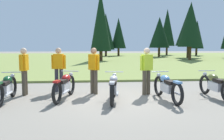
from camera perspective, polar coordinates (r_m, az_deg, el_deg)
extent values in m
plane|color=gray|center=(7.71, 0.40, -7.13)|extent=(140.00, 140.00, 0.00)
cube|color=olive|center=(33.17, -3.90, 2.93)|extent=(80.00, 44.00, 0.10)
cylinder|color=#47331E|center=(43.58, 19.88, 4.10)|extent=(0.36, 0.36, 1.33)
cone|color=black|center=(43.61, 20.02, 8.14)|extent=(2.38, 2.38, 4.83)
cylinder|color=#47331E|center=(36.89, 11.40, 4.20)|extent=(0.36, 0.36, 1.49)
cone|color=black|center=(36.94, 11.50, 8.99)|extent=(3.13, 3.13, 4.69)
cylinder|color=#47331E|center=(25.89, -2.72, 3.32)|extent=(0.36, 0.36, 1.19)
cone|color=black|center=(26.01, -2.76, 11.86)|extent=(2.29, 2.29, 6.54)
cylinder|color=#47331E|center=(44.54, 13.20, 4.61)|extent=(0.36, 0.36, 1.77)
cone|color=black|center=(44.66, 13.33, 10.06)|extent=(2.81, 2.81, 6.72)
cylinder|color=#47331E|center=(34.36, 18.04, 4.16)|extent=(0.36, 0.36, 1.79)
cone|color=black|center=(34.45, 18.23, 10.03)|extent=(3.46, 3.46, 5.26)
cylinder|color=#47331E|center=(29.52, 18.43, 3.79)|extent=(0.36, 0.36, 1.65)
cone|color=black|center=(29.62, 18.65, 10.51)|extent=(2.89, 2.89, 5.29)
cylinder|color=#47331E|center=(38.81, -1.50, 4.15)|extent=(0.36, 0.36, 1.16)
cone|color=black|center=(38.87, -1.51, 9.39)|extent=(2.90, 2.90, 5.94)
cylinder|color=#47331E|center=(40.21, 1.60, 4.34)|extent=(0.36, 0.36, 1.36)
cone|color=black|center=(40.25, 1.61, 8.98)|extent=(2.58, 2.58, 5.15)
torus|color=black|center=(8.68, -23.04, -3.78)|extent=(0.13, 0.70, 0.70)
cube|color=silver|center=(8.01, -24.36, -4.24)|extent=(0.23, 0.65, 0.28)
ellipsoid|color=#144C23|center=(8.14, -24.09, -2.08)|extent=(0.28, 0.49, 0.22)
cube|color=black|center=(7.76, -24.89, -2.92)|extent=(0.24, 0.49, 0.10)
cylinder|color=silver|center=(8.52, -23.35, -0.50)|extent=(0.62, 0.06, 0.03)
sphere|color=silver|center=(8.65, -23.11, -1.27)|extent=(0.14, 0.14, 0.14)
cylinder|color=silver|center=(7.70, -23.96, -5.37)|extent=(0.10, 0.55, 0.07)
torus|color=black|center=(8.47, -9.98, -3.62)|extent=(0.25, 0.71, 0.70)
torus|color=black|center=(7.16, -13.28, -5.42)|extent=(0.25, 0.71, 0.70)
cube|color=silver|center=(7.80, -11.50, -4.09)|extent=(0.33, 0.67, 0.28)
ellipsoid|color=#AD1919|center=(7.93, -11.12, -1.87)|extent=(0.36, 0.52, 0.22)
cube|color=black|center=(7.56, -12.06, -2.72)|extent=(0.32, 0.52, 0.10)
cube|color=#AD1919|center=(7.11, -13.34, -2.73)|extent=(0.20, 0.34, 0.06)
cylinder|color=silver|center=(8.31, -10.25, -0.26)|extent=(0.61, 0.16, 0.03)
sphere|color=silver|center=(8.43, -9.99, -1.05)|extent=(0.14, 0.14, 0.14)
cylinder|color=silver|center=(7.50, -11.20, -5.26)|extent=(0.19, 0.55, 0.07)
torus|color=black|center=(8.10, 0.58, -3.96)|extent=(0.20, 0.71, 0.70)
torus|color=black|center=(6.73, 0.02, -5.99)|extent=(0.20, 0.71, 0.70)
cube|color=silver|center=(7.41, 0.33, -4.50)|extent=(0.29, 0.66, 0.28)
ellipsoid|color=#B7B7BC|center=(7.54, 0.40, -2.16)|extent=(0.33, 0.51, 0.22)
cube|color=black|center=(7.15, 0.24, -3.08)|extent=(0.29, 0.51, 0.10)
cube|color=#B7B7BC|center=(6.67, 0.02, -3.13)|extent=(0.19, 0.34, 0.06)
cylinder|color=silver|center=(7.93, 0.55, -0.45)|extent=(0.62, 0.12, 0.03)
sphere|color=silver|center=(8.07, 0.59, -1.28)|extent=(0.14, 0.14, 0.14)
cylinder|color=silver|center=(7.13, 1.33, -5.73)|extent=(0.15, 0.55, 0.07)
torus|color=black|center=(8.33, 11.30, -3.81)|extent=(0.17, 0.71, 0.70)
torus|color=black|center=(7.07, 15.63, -5.62)|extent=(0.17, 0.71, 0.70)
cube|color=silver|center=(7.68, 13.29, -4.28)|extent=(0.26, 0.66, 0.28)
ellipsoid|color=#598CC6|center=(7.80, 12.80, -2.03)|extent=(0.31, 0.50, 0.22)
cube|color=black|center=(7.45, 14.03, -2.90)|extent=(0.27, 0.50, 0.10)
cube|color=#598CC6|center=(7.02, 15.71, -2.90)|extent=(0.17, 0.33, 0.06)
cylinder|color=silver|center=(8.16, 11.64, -0.39)|extent=(0.62, 0.10, 0.03)
sphere|color=silver|center=(8.29, 11.30, -1.20)|extent=(0.14, 0.14, 0.14)
cylinder|color=silver|center=(7.50, 15.20, -5.36)|extent=(0.13, 0.55, 0.07)
torus|color=black|center=(9.11, 21.69, -3.28)|extent=(0.11, 0.70, 0.70)
cube|color=silver|center=(8.50, 23.92, -3.66)|extent=(0.21, 0.64, 0.28)
ellipsoid|color=brown|center=(8.62, 23.39, -1.64)|extent=(0.27, 0.49, 0.22)
cube|color=black|center=(8.28, 24.75, -2.40)|extent=(0.23, 0.48, 0.10)
cylinder|color=silver|center=(8.96, 22.11, -0.16)|extent=(0.62, 0.05, 0.03)
sphere|color=silver|center=(9.08, 21.72, -0.89)|extent=(0.14, 0.14, 0.14)
cylinder|color=silver|center=(8.34, 25.76, -4.62)|extent=(0.08, 0.55, 0.07)
cylinder|color=#4C4233|center=(8.45, -4.01, -2.95)|extent=(0.14, 0.14, 0.88)
cylinder|color=#4C4233|center=(8.58, -4.83, -2.82)|extent=(0.14, 0.14, 0.88)
cube|color=orange|center=(8.43, -4.46, 1.95)|extent=(0.40, 0.42, 0.56)
sphere|color=#9E7051|center=(8.42, -4.48, 4.67)|extent=(0.22, 0.22, 0.22)
cylinder|color=orange|center=(8.27, -3.38, 1.74)|extent=(0.09, 0.09, 0.52)
cylinder|color=orange|center=(8.61, -5.50, 1.89)|extent=(0.09, 0.09, 0.52)
cylinder|color=#4C4233|center=(8.39, 7.89, -3.05)|extent=(0.14, 0.14, 0.88)
cylinder|color=#4C4233|center=(8.50, 8.86, -2.95)|extent=(0.14, 0.14, 0.88)
cube|color=#C6E52D|center=(8.37, 8.45, 1.88)|extent=(0.42, 0.35, 0.56)
sphere|color=beige|center=(8.35, 8.50, 4.61)|extent=(0.22, 0.22, 0.22)
cylinder|color=#C6E52D|center=(8.23, 7.18, 1.69)|extent=(0.09, 0.09, 0.52)
cylinder|color=#C6E52D|center=(8.51, 9.68, 1.79)|extent=(0.09, 0.09, 0.52)
cylinder|color=#2D2D38|center=(9.10, -13.35, -2.46)|extent=(0.14, 0.14, 0.88)
cylinder|color=#2D2D38|center=(9.05, -12.25, -2.48)|extent=(0.14, 0.14, 0.88)
cube|color=orange|center=(9.00, -12.90, 2.07)|extent=(0.39, 0.27, 0.56)
sphere|color=tan|center=(8.98, -12.96, 4.61)|extent=(0.22, 0.22, 0.22)
cylinder|color=orange|center=(9.07, -14.30, 1.93)|extent=(0.09, 0.09, 0.52)
cylinder|color=orange|center=(8.94, -11.48, 1.95)|extent=(0.09, 0.09, 0.52)
cylinder|color=#4C4233|center=(8.74, -20.71, -3.03)|extent=(0.14, 0.14, 0.88)
cylinder|color=#4C4233|center=(8.91, -20.34, -2.85)|extent=(0.14, 0.14, 0.88)
cube|color=orange|center=(8.75, -20.69, 1.73)|extent=(0.24, 0.37, 0.56)
sphere|color=beige|center=(8.73, -20.79, 4.35)|extent=(0.22, 0.22, 0.22)
cylinder|color=orange|center=(8.53, -21.17, 1.48)|extent=(0.09, 0.09, 0.52)
cylinder|color=orange|center=(8.96, -20.23, 1.71)|extent=(0.09, 0.09, 0.52)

